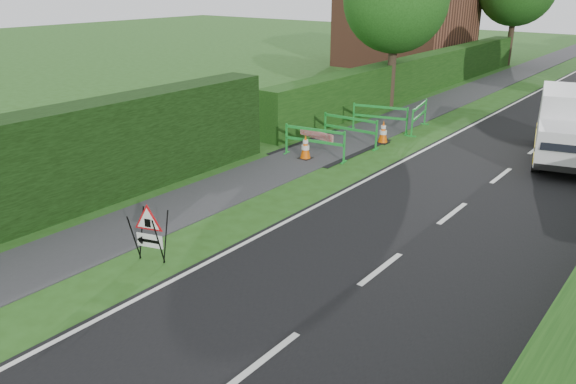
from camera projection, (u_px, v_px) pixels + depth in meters
The scene contains 14 objects.
ground at pixel (106, 330), 9.03m from camera, with size 120.00×120.00×0.00m, color #244B15.
footpath at pixel (537, 65), 36.54m from camera, with size 2.00×90.00×0.02m, color #2D2D30.
hedge_west_far at pixel (420, 92), 28.12m from camera, with size 1.00×24.00×1.80m, color #14380F.
house_west at pixel (407, 19), 35.85m from camera, with size 7.50×7.40×7.88m.
tree_nw at pixel (396, 0), 23.34m from camera, with size 4.40×4.40×6.70m.
triangle_sign at pixel (147, 229), 10.97m from camera, with size 0.89×0.89×1.03m.
works_van at pixel (570, 125), 17.12m from camera, with size 2.83×4.86×2.09m.
traffic_cone_3 at pixel (305, 147), 17.48m from camera, with size 0.38×0.38×0.79m.
traffic_cone_4 at pixel (383, 132), 19.19m from camera, with size 0.38×0.38×0.79m.
ped_barrier_0 at pixel (315, 139), 17.48m from camera, with size 2.09×0.69×1.00m.
ped_barrier_1 at pixel (350, 127), 18.89m from camera, with size 2.07×0.40×1.00m.
ped_barrier_2 at pixel (380, 115), 20.55m from camera, with size 2.08×0.86×1.00m.
ped_barrier_3 at pixel (419, 114), 20.72m from camera, with size 0.77×2.09×1.00m.
redwhite_plank at pixel (316, 148), 18.78m from camera, with size 1.50×0.04×0.25m, color red.
Camera 1 is at (7.01, -4.22, 5.30)m, focal length 35.00 mm.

